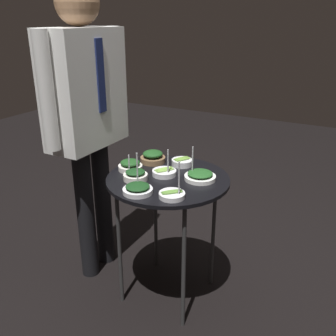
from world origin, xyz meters
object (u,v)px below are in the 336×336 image
bowl_asparagus_mid_right (164,172)px  bowl_asparagus_back_right (182,162)px  bowl_spinach_far_rim (153,157)px  bowl_spinach_front_center (200,176)px  bowl_spinach_front_left (138,189)px  waiter_figure (86,103)px  bowl_spinach_near_rim (130,165)px  serving_cart (168,188)px  bowl_spinach_mid_left (135,175)px  bowl_asparagus_center (172,194)px

bowl_asparagus_mid_right → bowl_asparagus_back_right: bowl_asparagus_mid_right is taller
bowl_spinach_far_rim → bowl_spinach_front_center: bearing=-105.9°
bowl_spinach_front_left → waiter_figure: 0.58m
bowl_spinach_front_center → waiter_figure: size_ratio=0.10×
bowl_spinach_front_center → bowl_spinach_near_rim: bowl_spinach_front_center is taller
serving_cart → bowl_asparagus_back_right: size_ratio=6.27×
bowl_spinach_near_rim → bowl_asparagus_mid_right: bearing=-83.4°
serving_cart → bowl_spinach_far_rim: bowl_spinach_far_rim is taller
bowl_spinach_mid_left → bowl_spinach_front_center: bowl_spinach_front_center is taller
bowl_spinach_front_center → bowl_spinach_near_rim: 0.37m
bowl_spinach_mid_left → bowl_asparagus_back_right: (0.28, -0.11, -0.01)m
bowl_spinach_near_rim → bowl_spinach_front_center: bearing=-80.9°
serving_cart → bowl_spinach_far_rim: 0.24m
serving_cart → bowl_spinach_front_left: bearing=170.4°
bowl_spinach_mid_left → bowl_asparagus_center: size_ratio=0.72×
bowl_asparagus_center → waiter_figure: 0.70m
bowl_spinach_front_left → bowl_spinach_mid_left: bearing=37.3°
bowl_spinach_front_center → bowl_spinach_far_rim: 0.33m
bowl_spinach_mid_left → bowl_asparagus_center: (-0.08, -0.24, -0.01)m
bowl_asparagus_center → bowl_spinach_front_left: 0.16m
bowl_asparagus_mid_right → bowl_spinach_far_rim: bowl_asparagus_mid_right is taller
bowl_spinach_far_rim → bowl_spinach_front_left: 0.38m
bowl_asparagus_mid_right → bowl_spinach_front_left: bowl_spinach_front_left is taller
bowl_spinach_near_rim → bowl_spinach_front_left: (-0.21, -0.18, -0.00)m
bowl_spinach_mid_left → bowl_spinach_far_rim: bearing=11.0°
bowl_asparagus_center → bowl_asparagus_mid_right: bearing=37.0°
bowl_spinach_front_center → bowl_spinach_far_rim: bearing=74.1°
waiter_figure → serving_cart: bearing=-90.3°
serving_cart → bowl_spinach_far_rim: (0.14, 0.17, 0.09)m
serving_cart → bowl_asparagus_mid_right: 0.08m
bowl_asparagus_mid_right → bowl_spinach_mid_left: (-0.12, 0.09, 0.01)m
bowl_asparagus_mid_right → bowl_spinach_front_center: (0.04, -0.18, 0.00)m
bowl_asparagus_mid_right → waiter_figure: size_ratio=0.09×
serving_cart → bowl_spinach_far_rim: size_ratio=5.15×
bowl_spinach_far_rim → waiter_figure: waiter_figure is taller
bowl_spinach_near_rim → bowl_spinach_front_left: bowl_spinach_front_left is taller
bowl_asparagus_back_right → bowl_spinach_far_rim: bearing=102.5°
bowl_asparagus_mid_right → bowl_spinach_front_left: (-0.23, 0.01, 0.00)m
bowl_asparagus_back_right → bowl_spinach_far_rim: 0.16m
bowl_asparagus_center → bowl_spinach_front_left: bearing=102.1°
bowl_asparagus_mid_right → bowl_spinach_front_left: 0.23m
bowl_asparagus_center → bowl_spinach_near_rim: 0.38m
bowl_asparagus_mid_right → waiter_figure: 0.54m
bowl_asparagus_center → bowl_spinach_far_rim: size_ratio=1.27×
bowl_asparagus_back_right → bowl_spinach_near_rim: size_ratio=0.89×
bowl_spinach_front_center → bowl_asparagus_center: bearing=173.4°
bowl_spinach_front_left → bowl_asparagus_center: bearing=-77.9°
serving_cart → waiter_figure: (0.00, 0.48, 0.37)m
bowl_spinach_far_rim → waiter_figure: size_ratio=0.08×
bowl_asparagus_center → bowl_asparagus_back_right: size_ratio=1.55×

